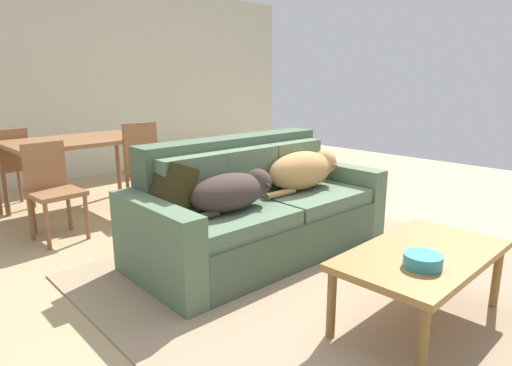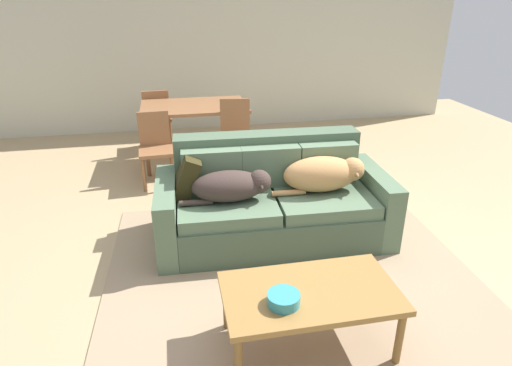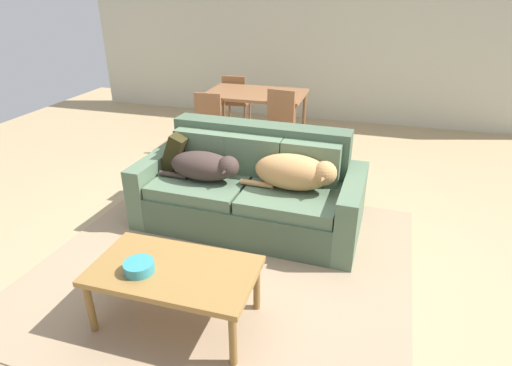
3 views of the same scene
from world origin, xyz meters
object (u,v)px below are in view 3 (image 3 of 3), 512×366
object	(u,v)px
couch	(251,190)
dining_chair_near_left	(206,123)
dining_chair_far_left	(236,99)
dining_table	(256,98)
throw_pillow_by_left_arm	(179,150)
bowl_on_coffee_table	(139,267)
dining_chair_near_right	(278,125)
dog_on_right_cushion	(296,172)
coffee_table	(174,274)
dog_on_left_cushion	(206,166)

from	to	relation	value
couch	dining_chair_near_left	world-z (taller)	couch
dining_chair_far_left	dining_table	bearing A→B (deg)	124.99
throw_pillow_by_left_arm	dining_table	size ratio (longest dim) A/B	0.28
dining_table	dining_chair_far_left	xyz separation A→B (m)	(-0.50, 0.61, -0.21)
bowl_on_coffee_table	dining_chair_near_left	distance (m)	3.09
bowl_on_coffee_table	dining_table	size ratio (longest dim) A/B	0.15
throw_pillow_by_left_arm	bowl_on_coffee_table	distance (m)	1.69
dining_chair_near_right	dog_on_right_cushion	bearing A→B (deg)	-63.60
dog_on_right_cushion	coffee_table	xyz separation A→B (m)	(-0.55, -1.33, -0.24)
dog_on_left_cushion	dining_table	size ratio (longest dim) A/B	0.59
couch	dog_on_left_cushion	size ratio (longest dim) A/B	2.68
throw_pillow_by_left_arm	dining_table	world-z (taller)	throw_pillow_by_left_arm
dog_on_right_cushion	bowl_on_coffee_table	distance (m)	1.61
dog_on_left_cushion	coffee_table	bearing A→B (deg)	-74.90
couch	dog_on_right_cushion	bearing A→B (deg)	-12.11
coffee_table	dining_chair_near_right	bearing A→B (deg)	90.24
couch	dog_on_right_cushion	distance (m)	0.55
dog_on_right_cushion	dining_table	bearing A→B (deg)	117.03
couch	bowl_on_coffee_table	bearing A→B (deg)	-98.67
bowl_on_coffee_table	throw_pillow_by_left_arm	bearing A→B (deg)	106.52
bowl_on_coffee_table	dining_chair_far_left	size ratio (longest dim) A/B	0.23
throw_pillow_by_left_arm	dining_chair_near_right	size ratio (longest dim) A/B	0.40
throw_pillow_by_left_arm	dining_chair_far_left	world-z (taller)	dining_chair_far_left
dog_on_left_cushion	bowl_on_coffee_table	bearing A→B (deg)	-83.77
coffee_table	dining_chair_near_left	bearing A→B (deg)	108.50
dining_chair_near_left	dining_chair_far_left	xyz separation A→B (m)	(0.00, 1.22, 0.02)
throw_pillow_by_left_arm	dining_chair_near_left	xyz separation A→B (m)	(-0.29, 1.38, -0.17)
coffee_table	dining_table	distance (m)	3.55
dog_on_left_cushion	dining_chair_near_right	distance (m)	1.69
dog_on_left_cushion	dining_chair_near_left	world-z (taller)	dining_chair_near_left
dining_chair_near_left	couch	bearing A→B (deg)	-56.91
dining_chair_near_left	throw_pillow_by_left_arm	bearing A→B (deg)	-81.00
couch	dining_chair_far_left	bearing A→B (deg)	113.83
throw_pillow_by_left_arm	dining_chair_near_right	distance (m)	1.58
bowl_on_coffee_table	coffee_table	bearing A→B (deg)	24.59
dining_table	dining_chair_near_left	xyz separation A→B (m)	(-0.50, -0.61, -0.23)
bowl_on_coffee_table	dining_chair_near_right	size ratio (longest dim) A/B	0.21
couch	throw_pillow_by_left_arm	world-z (taller)	couch
couch	dog_on_right_cushion	size ratio (longest dim) A/B	2.49
dog_on_right_cushion	coffee_table	bearing A→B (deg)	-110.19
couch	bowl_on_coffee_table	world-z (taller)	couch
dining_chair_near_left	dining_chair_far_left	bearing A→B (deg)	86.86
throw_pillow_by_left_arm	dining_table	bearing A→B (deg)	83.96
dog_on_left_cushion	dining_chair_near_right	world-z (taller)	dining_chair_near_right
couch	dining_chair_near_right	size ratio (longest dim) A/B	2.25
bowl_on_coffee_table	dining_chair_far_left	bearing A→B (deg)	100.37
throw_pillow_by_left_arm	bowl_on_coffee_table	size ratio (longest dim) A/B	1.92
dog_on_left_cushion	throw_pillow_by_left_arm	distance (m)	0.45
dining_chair_near_left	dining_chair_far_left	size ratio (longest dim) A/B	0.97
dining_chair_near_left	dining_chair_near_right	bearing A→B (deg)	0.15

